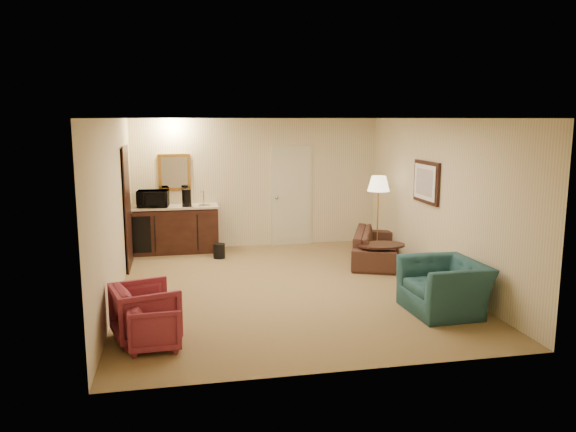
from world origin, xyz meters
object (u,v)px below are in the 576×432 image
microwave (153,197)px  rose_chair_far (145,309)px  rose_chair_near (155,323)px  wetbar_cabinet (176,229)px  floor_lamp (378,217)px  coffee_maker (187,198)px  waste_bin (219,251)px  sofa (376,241)px  teal_armchair (445,278)px  coffee_table (381,257)px

microwave → rose_chair_far: bearing=-83.6°
rose_chair_near → wetbar_cabinet: bearing=-4.9°
floor_lamp → microwave: (-4.12, 1.13, 0.34)m
microwave → coffee_maker: 0.64m
rose_chair_near → waste_bin: size_ratio=2.14×
sofa → rose_chair_far: (-3.97, -2.99, -0.01)m
teal_armchair → rose_chair_far: 3.93m
coffee_maker → wetbar_cabinet: bearing=166.4°
coffee_table → coffee_maker: (-3.24, 1.98, 0.85)m
teal_armchair → microwave: 5.79m
teal_armchair → sofa: bearing=176.8°
rose_chair_far → microwave: microwave is taller
teal_armchair → floor_lamp: bearing=174.8°
coffee_maker → coffee_table: bearing=-16.8°
sofa → floor_lamp: bearing=-1.6°
microwave → coffee_maker: size_ratio=1.73×
floor_lamp → wetbar_cabinet: bearing=162.3°
rose_chair_near → floor_lamp: bearing=-50.1°
sofa → rose_chair_near: sofa is taller
wetbar_cabinet → teal_armchair: size_ratio=1.52×
wetbar_cabinet → rose_chair_near: size_ratio=2.77×
sofa → coffee_maker: bearing=91.1°
sofa → coffee_table: (-0.15, -0.67, -0.14)m
teal_armchair → microwave: (-3.97, 4.17, 0.64)m
teal_armchair → rose_chair_far: bearing=-89.4°
coffee_maker → teal_armchair: bearing=-36.3°
rose_chair_near → microwave: size_ratio=1.02×
floor_lamp → coffee_maker: (-3.49, 1.07, 0.31)m
microwave → coffee_table: bearing=-21.9°
floor_lamp → waste_bin: size_ratio=5.63×
sofa → rose_chair_far: 4.97m
sofa → waste_bin: size_ratio=7.01×
wetbar_cabinet → teal_armchair: (3.55, -4.22, 0.01)m
waste_bin → coffee_maker: size_ratio=0.83×
teal_armchair → coffee_table: size_ratio=1.31×
microwave → floor_lamp: bearing=-9.4°
rose_chair_near → rose_chair_far: bearing=20.1°
floor_lamp → coffee_maker: bearing=163.0°
rose_chair_far → coffee_table: bearing=-74.5°
sofa → wetbar_cabinet: bearing=90.7°
rose_chair_far → floor_lamp: floor_lamp is taller
rose_chair_near → waste_bin: rose_chair_near is taller
coffee_table → floor_lamp: floor_lamp is taller
wetbar_cabinet → waste_bin: size_ratio=5.93×
wetbar_cabinet → microwave: bearing=-172.8°
teal_armchair → microwave: microwave is taller
sofa → rose_chair_near: bearing=152.8°
sofa → teal_armchair: 2.80m
microwave → sofa: bearing=-12.9°
sofa → rose_chair_far: sofa is taller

